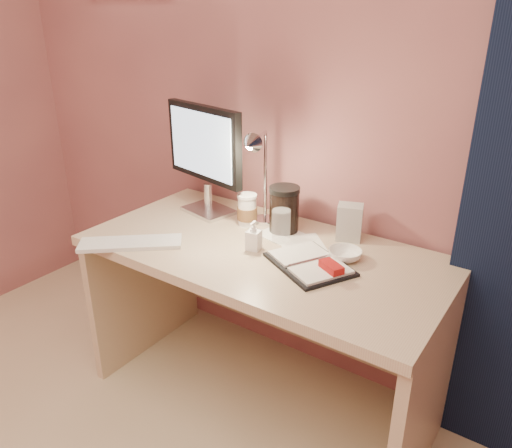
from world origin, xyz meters
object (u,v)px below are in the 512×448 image
Objects in this scene: planner at (311,264)px; product_box at (349,222)px; desk_lamp at (246,168)px; bowl at (345,255)px; monitor at (206,150)px; keyboard at (131,243)px; lotion_bottle at (254,235)px; coffee_cup at (247,211)px; clear_cup at (281,226)px; dark_jar at (284,212)px; desk at (273,291)px.

planner is 2.52× the size of product_box.
planner is 0.87× the size of desk_lamp.
bowl is 0.52m from desk_lamp.
monitor is at bearing -168.49° from planner.
keyboard is 1.07× the size of planner.
planner is 3.18× the size of lotion_bottle.
coffee_cup is 0.20m from desk_lamp.
monitor is 3.69× the size of clear_cup.
product_box is at bearing -1.92° from keyboard.
product_box is 0.35× the size of desk_lamp.
monitor reaches higher than clear_cup.
lotion_bottle is (-0.05, -0.12, -0.01)m from clear_cup.
dark_jar is (-0.32, 0.09, 0.07)m from bowl.
bowl is 1.07× the size of lotion_bottle.
keyboard is at bearing -139.54° from desk_lamp.
clear_cup is (0.20, -0.05, 0.00)m from coffee_cup.
bowl is 0.85× the size of product_box.
lotion_bottle is at bearing -151.29° from planner.
lotion_bottle is 0.28m from desk_lamp.
lotion_bottle reaches higher than bowl.
dark_jar reaches higher than keyboard.
desk_lamp is at bearing -179.61° from product_box.
product_box is (0.21, 0.17, 0.01)m from clear_cup.
planner is 0.44m from coffee_cup.
desk is 10.82× the size of clear_cup.
desk_lamp is (-0.46, 0.02, 0.24)m from bowl.
dark_jar is at bearing 11.99° from coffee_cup.
coffee_cup is at bearing 107.71° from desk_lamp.
clear_cup is (-0.20, 0.12, 0.05)m from planner.
keyboard is 0.82m from bowl.
coffee_cup is 0.94× the size of product_box.
desk_lamp reaches higher than product_box.
desk is at bearing -22.75° from coffee_cup.
planner is 0.24m from clear_cup.
dark_jar is at bearing 14.94° from monitor.
desk_lamp is (-0.38, 0.14, 0.25)m from planner.
coffee_cup is 0.32× the size of desk_lamp.
clear_cup is 0.90× the size of product_box.
lotion_bottle is at bearing -159.63° from bowl.
dark_jar is 0.27m from product_box.
planner is at bearing -40.38° from dark_jar.
desk is at bearing 75.79° from lotion_bottle.
bowl is at bearing 3.87° from desk.
lotion_bottle is (0.38, -0.19, -0.23)m from monitor.
product_box reaches higher than coffee_cup.
monitor is at bearing 45.47° from keyboard.
product_box is (0.67, 0.53, 0.06)m from keyboard.
dark_jar is at bearing 176.96° from product_box.
desk is 0.33m from dark_jar.
monitor is at bearing 168.47° from product_box.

